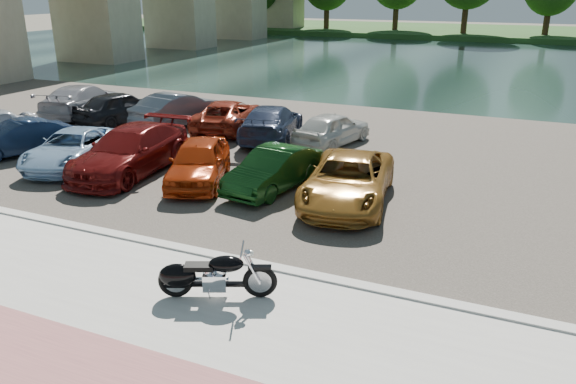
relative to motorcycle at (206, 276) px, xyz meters
name	(u,v)px	position (x,y,z in m)	size (l,w,h in m)	color
ground	(177,305)	(-0.46, -0.38, -0.56)	(200.00, 200.00, 0.00)	#595447
promenade	(145,330)	(-0.46, -1.38, -0.51)	(60.00, 6.00, 0.10)	#B9B5AE
pink_path	(85,378)	(-0.46, -2.88, -0.46)	(60.00, 2.00, 0.01)	#8E5055
kerb	(228,259)	(-0.46, 1.62, -0.49)	(60.00, 0.30, 0.14)	#B9B5AE
parking_lot	(350,157)	(-0.46, 10.62, -0.54)	(60.00, 18.00, 0.04)	#3D3831
river	(460,64)	(-0.46, 39.62, -0.56)	(120.00, 40.00, 0.00)	#172A26
far_bank	(494,32)	(-0.46, 71.62, -0.26)	(120.00, 24.00, 0.60)	#224819
motorcycle	(206,276)	(0.00, 0.00, 0.00)	(2.20, 1.16, 1.05)	black
car_1	(17,138)	(-11.64, 5.96, 0.10)	(1.32, 3.78, 1.25)	#111E37
car_2	(73,148)	(-8.82, 5.75, 0.09)	(2.03, 4.39, 1.22)	#97BADC
car_3	(130,151)	(-6.50, 5.91, 0.23)	(2.10, 5.17, 1.50)	#600F0D
car_4	(199,161)	(-3.93, 5.98, 0.16)	(1.62, 4.02, 1.37)	#A72F0B
car_5	(274,170)	(-1.51, 6.33, 0.10)	(1.32, 3.79, 1.25)	#0E3610
car_6	(348,180)	(0.88, 6.16, 0.15)	(2.24, 4.86, 1.35)	#9B6723
car_7	(83,100)	(-14.13, 12.04, 0.23)	(2.11, 5.18, 1.50)	#95949C
car_8	(121,107)	(-11.61, 11.65, 0.20)	(1.70, 4.22, 1.44)	black
car_9	(178,109)	(-8.90, 12.20, 0.21)	(1.55, 4.44, 1.46)	slate
car_10	(228,115)	(-6.50, 12.40, 0.12)	(2.13, 4.62, 1.28)	maroon
car_11	(271,122)	(-4.13, 11.68, 0.17)	(1.94, 4.78, 1.39)	#28334F
car_12	(332,128)	(-1.62, 11.90, 0.13)	(1.53, 3.80, 1.30)	silver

